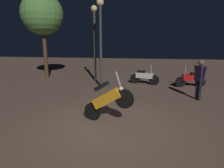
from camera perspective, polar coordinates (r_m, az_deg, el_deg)
ground_plane at (r=5.83m, az=-1.53°, el=-12.48°), size 40.00×40.00×0.00m
motorcycle_orange_foreground at (r=5.79m, az=-1.38°, el=-4.71°), size 1.59×0.67×1.63m
motorcycle_white_parked_left at (r=11.05m, az=9.51°, el=2.18°), size 1.63×0.54×1.11m
motorcycle_red_parked_right at (r=11.13m, az=22.25°, el=1.43°), size 1.64×0.50×1.11m
person_rider_beside at (r=8.75m, az=24.45°, el=2.08°), size 0.40×0.63×1.70m
streetlamp_near at (r=11.59m, az=-5.17°, el=14.63°), size 0.36×0.36×4.35m
streetlamp_far at (r=10.08m, az=-3.40°, el=15.12°), size 0.36×0.36×4.43m
tree_left_bg at (r=13.21m, az=-19.89°, el=18.75°), size 2.52×2.52×5.25m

